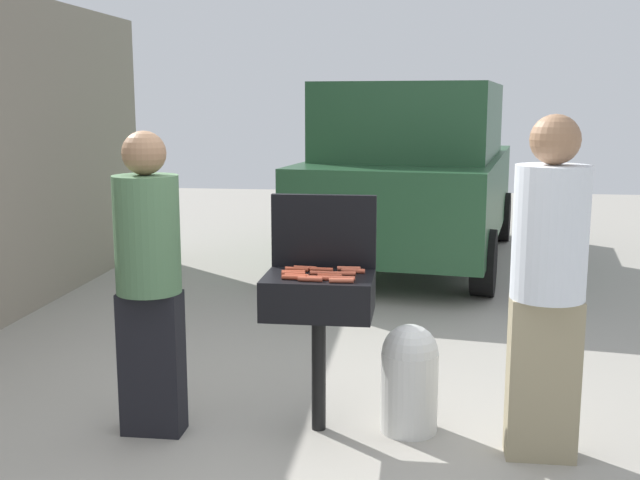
{
  "coord_description": "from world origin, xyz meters",
  "views": [
    {
      "loc": [
        0.74,
        -3.96,
        1.84
      ],
      "look_at": [
        0.13,
        0.68,
        1.0
      ],
      "focal_mm": 43.84,
      "sensor_mm": 36.0,
      "label": 1
    }
  ],
  "objects": [
    {
      "name": "hot_dog_7",
      "position": [
        0.26,
        0.12,
        0.91
      ],
      "size": [
        0.13,
        0.03,
        0.03
      ],
      "primitive_type": "cylinder",
      "rotation": [
        0.0,
        1.57,
        -0.03
      ],
      "color": "#AD4228",
      "rests_on": "bbq_grill"
    },
    {
      "name": "hot_dog_4",
      "position": [
        0.19,
        0.27,
        0.91
      ],
      "size": [
        0.13,
        0.03,
        0.03
      ],
      "primitive_type": "cylinder",
      "rotation": [
        0.0,
        1.57,
        -0.04
      ],
      "color": "#AD4228",
      "rests_on": "bbq_grill"
    },
    {
      "name": "hot_dog_13",
      "position": [
        0.07,
        0.06,
        0.91
      ],
      "size": [
        0.13,
        0.03,
        0.03
      ],
      "primitive_type": "cylinder",
      "rotation": [
        0.0,
        1.57,
        -0.05
      ],
      "color": "#AD4228",
      "rests_on": "bbq_grill"
    },
    {
      "name": "bbq_grill",
      "position": [
        0.19,
        0.18,
        0.75
      ],
      "size": [
        0.6,
        0.44,
        0.89
      ],
      "color": "black",
      "rests_on": "ground"
    },
    {
      "name": "parked_minivan",
      "position": [
        0.66,
        5.02,
        1.03
      ],
      "size": [
        2.55,
        4.63,
        2.02
      ],
      "rotation": [
        0.0,
        0.0,
        2.99
      ],
      "color": "#234C2D",
      "rests_on": "ground"
    },
    {
      "name": "hot_dog_3",
      "position": [
        0.33,
        0.02,
        0.91
      ],
      "size": [
        0.13,
        0.04,
        0.03
      ],
      "primitive_type": "cylinder",
      "rotation": [
        0.0,
        1.57,
        0.09
      ],
      "color": "#C6593D",
      "rests_on": "bbq_grill"
    },
    {
      "name": "person_left",
      "position": [
        -0.72,
        0.02,
        0.91
      ],
      "size": [
        0.35,
        0.35,
        1.68
      ],
      "rotation": [
        0.0,
        0.0,
        0.0
      ],
      "color": "black",
      "rests_on": "ground"
    },
    {
      "name": "hot_dog_6",
      "position": [
        0.34,
        0.32,
        0.91
      ],
      "size": [
        0.13,
        0.03,
        0.03
      ],
      "primitive_type": "cylinder",
      "rotation": [
        0.0,
        1.57,
        0.01
      ],
      "color": "#C6593D",
      "rests_on": "bbq_grill"
    },
    {
      "name": "propane_tank",
      "position": [
        0.69,
        0.22,
        0.32
      ],
      "size": [
        0.32,
        0.32,
        0.62
      ],
      "color": "silver",
      "rests_on": "ground"
    },
    {
      "name": "hot_dog_8",
      "position": [
        0.1,
        0.3,
        0.91
      ],
      "size": [
        0.13,
        0.04,
        0.03
      ],
      "primitive_type": "cylinder",
      "rotation": [
        0.0,
        1.57,
        -0.12
      ],
      "color": "#B74C33",
      "rests_on": "bbq_grill"
    },
    {
      "name": "hot_dog_15",
      "position": [
        0.05,
        0.18,
        0.91
      ],
      "size": [
        0.13,
        0.04,
        0.03
      ],
      "primitive_type": "cylinder",
      "rotation": [
        0.0,
        1.57,
        0.07
      ],
      "color": "#AD4228",
      "rests_on": "bbq_grill"
    },
    {
      "name": "hot_dog_14",
      "position": [
        0.21,
        0.06,
        0.91
      ],
      "size": [
        0.13,
        0.04,
        0.03
      ],
      "primitive_type": "cylinder",
      "rotation": [
        0.0,
        1.57,
        0.08
      ],
      "color": "#B74C33",
      "rests_on": "bbq_grill"
    },
    {
      "name": "hot_dog_2",
      "position": [
        0.08,
        0.09,
        0.91
      ],
      "size": [
        0.13,
        0.03,
        0.03
      ],
      "primitive_type": "cylinder",
      "rotation": [
        0.0,
        1.57,
        -0.06
      ],
      "color": "#AD4228",
      "rests_on": "bbq_grill"
    },
    {
      "name": "hot_dog_12",
      "position": [
        0.16,
        0.03,
        0.91
      ],
      "size": [
        0.13,
        0.03,
        0.03
      ],
      "primitive_type": "cylinder",
      "rotation": [
        0.0,
        1.57,
        -0.02
      ],
      "color": "#B74C33",
      "rests_on": "bbq_grill"
    },
    {
      "name": "hot_dog_9",
      "position": [
        0.05,
        0.26,
        0.91
      ],
      "size": [
        0.13,
        0.03,
        0.03
      ],
      "primitive_type": "cylinder",
      "rotation": [
        0.0,
        1.57,
        -0.05
      ],
      "color": "#AD4228",
      "rests_on": "bbq_grill"
    },
    {
      "name": "hot_dog_11",
      "position": [
        0.37,
        0.26,
        0.91
      ],
      "size": [
        0.13,
        0.03,
        0.03
      ],
      "primitive_type": "cylinder",
      "rotation": [
        0.0,
        1.57,
        -0.06
      ],
      "color": "#B74C33",
      "rests_on": "bbq_grill"
    },
    {
      "name": "ground_plane",
      "position": [
        0.0,
        0.0,
        0.0
      ],
      "size": [
        24.0,
        24.0,
        0.0
      ],
      "primitive_type": "plane",
      "color": "#9E998E"
    },
    {
      "name": "hot_dog_10",
      "position": [
        0.33,
        0.18,
        0.91
      ],
      "size": [
        0.13,
        0.04,
        0.03
      ],
      "primitive_type": "cylinder",
      "rotation": [
        0.0,
        1.57,
        0.11
      ],
      "color": "#B74C33",
      "rests_on": "bbq_grill"
    },
    {
      "name": "hot_dog_5",
      "position": [
        0.05,
        0.14,
        0.91
      ],
      "size": [
        0.13,
        0.03,
        0.03
      ],
      "primitive_type": "cylinder",
      "rotation": [
        0.0,
        1.57,
        -0.03
      ],
      "color": "#AD4228",
      "rests_on": "bbq_grill"
    },
    {
      "name": "person_right",
      "position": [
        1.38,
        -0.01,
        0.96
      ],
      "size": [
        0.37,
        0.37,
        1.77
      ],
      "rotation": [
        0.0,
        0.0,
        3.17
      ],
      "color": "gray",
      "rests_on": "ground"
    },
    {
      "name": "hot_dog_0",
      "position": [
        0.33,
        0.07,
        0.91
      ],
      "size": [
        0.13,
        0.03,
        0.03
      ],
      "primitive_type": "cylinder",
      "rotation": [
        0.0,
        1.57,
        0.01
      ],
      "color": "#C6593D",
      "rests_on": "bbq_grill"
    },
    {
      "name": "hot_dog_1",
      "position": [
        0.21,
        0.18,
        0.91
      ],
      "size": [
        0.13,
        0.03,
        0.03
      ],
      "primitive_type": "cylinder",
      "rotation": [
        0.0,
        1.57,
        -0.03
      ],
      "color": "#B74C33",
      "rests_on": "bbq_grill"
    },
    {
      "name": "grill_lid_open",
      "position": [
        0.19,
        0.4,
        1.1
      ],
      "size": [
        0.6,
        0.05,
        0.42
      ],
      "primitive_type": "cube",
      "color": "black",
      "rests_on": "bbq_grill"
    }
  ]
}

